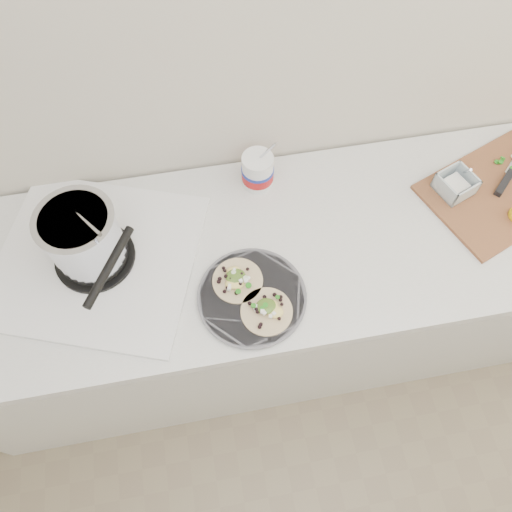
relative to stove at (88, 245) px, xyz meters
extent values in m
cube|color=beige|center=(0.60, 0.27, 0.31)|extent=(3.50, 0.05, 2.60)
cube|color=silver|center=(0.60, -0.02, -0.56)|extent=(2.40, 0.62, 0.86)
cube|color=silver|center=(0.60, -0.04, -0.11)|extent=(2.44, 0.66, 0.04)
cube|color=silver|center=(0.00, 0.00, -0.08)|extent=(0.71, 0.69, 0.01)
cylinder|color=black|center=(0.00, 0.00, -0.07)|extent=(0.23, 0.23, 0.01)
torus|color=black|center=(0.00, 0.00, -0.05)|extent=(0.20, 0.20, 0.02)
cylinder|color=silver|center=(0.00, 0.00, 0.05)|extent=(0.20, 0.20, 0.18)
cylinder|color=#5A5860|center=(0.43, -0.20, -0.08)|extent=(0.30, 0.30, 0.01)
cylinder|color=#5A5860|center=(0.43, -0.20, -0.08)|extent=(0.31, 0.31, 0.00)
cylinder|color=white|center=(0.52, 0.20, -0.03)|extent=(0.10, 0.10, 0.12)
cylinder|color=#B31316|center=(0.52, 0.20, -0.04)|extent=(0.10, 0.10, 0.04)
cylinder|color=#192D99|center=(0.52, 0.20, -0.02)|extent=(0.10, 0.10, 0.01)
cube|color=brown|center=(1.27, 0.02, -0.08)|extent=(0.55, 0.47, 0.01)
cube|color=white|center=(1.12, 0.05, -0.06)|extent=(0.07, 0.07, 0.03)
cube|color=black|center=(1.29, 0.04, -0.07)|extent=(0.10, 0.09, 0.02)
camera|label=1|loc=(0.34, -0.76, 1.21)|focal=35.00mm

